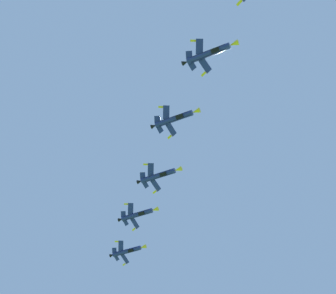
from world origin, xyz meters
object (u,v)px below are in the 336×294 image
(fighter_jet_left_outer, at_px, (159,176))
(fighter_jet_left_wing, at_px, (209,53))
(fighter_jet_trail_slot, at_px, (127,251))
(fighter_jet_right_outer, at_px, (138,214))
(fighter_jet_right_wing, at_px, (175,119))

(fighter_jet_left_outer, bearing_deg, fighter_jet_left_wing, 43.02)
(fighter_jet_left_outer, bearing_deg, fighter_jet_trail_slot, -138.53)
(fighter_jet_left_outer, height_order, fighter_jet_trail_slot, fighter_jet_trail_slot)
(fighter_jet_right_outer, distance_m, fighter_jet_trail_slot, 24.86)
(fighter_jet_left_outer, xyz_separation_m, fighter_jet_right_outer, (-8.81, 22.23, 0.46))
(fighter_jet_left_wing, relative_size, fighter_jet_left_outer, 1.00)
(fighter_jet_right_wing, xyz_separation_m, fighter_jet_right_outer, (-14.77, 43.84, -3.55))
(fighter_jet_right_wing, relative_size, fighter_jet_left_outer, 1.00)
(fighter_jet_left_wing, xyz_separation_m, fighter_jet_right_outer, (-24.71, 67.36, -3.85))
(fighter_jet_left_wing, height_order, fighter_jet_right_outer, fighter_jet_left_wing)
(fighter_jet_left_wing, height_order, fighter_jet_trail_slot, fighter_jet_left_wing)
(fighter_jet_trail_slot, bearing_deg, fighter_jet_right_outer, 37.88)
(fighter_jet_left_wing, distance_m, fighter_jet_left_outer, 48.04)
(fighter_jet_right_wing, bearing_deg, fighter_jet_left_outer, -140.97)
(fighter_jet_left_wing, relative_size, fighter_jet_trail_slot, 1.00)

